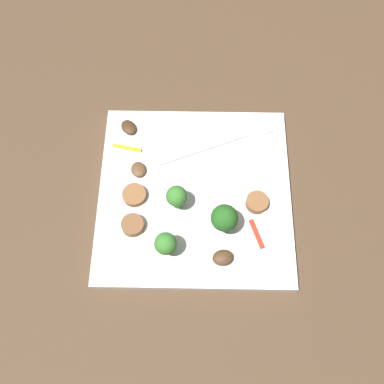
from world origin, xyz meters
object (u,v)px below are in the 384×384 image
(plate, at_px, (192,194))
(mushroom_0, at_px, (126,127))
(pepper_strip_1, at_px, (125,148))
(broccoli_floret_2, at_px, (221,218))
(pepper_strip_0, at_px, (254,234))
(broccoli_floret_0, at_px, (174,197))
(broccoli_floret_1, at_px, (163,244))
(sausage_slice_2, at_px, (132,195))
(mushroom_1, at_px, (220,258))
(sausage_slice_0, at_px, (130,225))
(sausage_slice_1, at_px, (254,202))
(mushroom_2, at_px, (136,169))
(fork, at_px, (223,142))

(plate, relative_size, mushroom_0, 9.77)
(pepper_strip_1, bearing_deg, broccoli_floret_2, -40.69)
(mushroom_0, height_order, pepper_strip_0, mushroom_0)
(broccoli_floret_0, relative_size, pepper_strip_0, 1.09)
(plate, xyz_separation_m, broccoli_floret_1, (-0.04, -0.09, 0.04))
(plate, xyz_separation_m, broccoli_floret_2, (0.04, -0.05, 0.04))
(sausage_slice_2, bearing_deg, mushroom_1, -35.67)
(sausage_slice_0, xyz_separation_m, sausage_slice_1, (0.17, 0.04, 0.00))
(broccoli_floret_2, bearing_deg, plate, 127.17)
(broccoli_floret_0, bearing_deg, mushroom_1, -50.74)
(mushroom_2, bearing_deg, broccoli_floret_1, -68.94)
(broccoli_floret_0, relative_size, sausage_slice_1, 1.48)
(broccoli_floret_1, xyz_separation_m, mushroom_0, (-0.06, 0.19, -0.03))
(sausage_slice_2, relative_size, pepper_strip_1, 0.77)
(plate, bearing_deg, mushroom_2, 158.43)
(mushroom_0, xyz_separation_m, pepper_strip_1, (0.00, -0.03, -0.00))
(fork, bearing_deg, mushroom_2, 179.71)
(fork, relative_size, broccoli_floret_1, 3.66)
(broccoli_floret_0, bearing_deg, pepper_strip_0, -20.95)
(sausage_slice_0, bearing_deg, broccoli_floret_1, -34.84)
(fork, relative_size, sausage_slice_0, 5.56)
(sausage_slice_1, relative_size, sausage_slice_2, 0.94)
(fork, distance_m, pepper_strip_1, 0.15)
(mushroom_0, height_order, mushroom_1, mushroom_1)
(pepper_strip_1, bearing_deg, broccoli_floret_0, -49.23)
(sausage_slice_1, bearing_deg, pepper_strip_0, -92.72)
(broccoli_floret_2, relative_size, mushroom_1, 1.94)
(mushroom_1, bearing_deg, mushroom_2, 132.96)
(broccoli_floret_0, xyz_separation_m, pepper_strip_1, (-0.08, 0.09, -0.03))
(broccoli_floret_1, distance_m, sausage_slice_0, 0.06)
(broccoli_floret_2, height_order, pepper_strip_0, broccoli_floret_2)
(sausage_slice_1, relative_size, mushroom_2, 1.24)
(broccoli_floret_2, relative_size, pepper_strip_0, 1.26)
(plate, relative_size, broccoli_floret_2, 5.09)
(fork, xyz_separation_m, broccoli_floret_2, (-0.01, -0.13, 0.03))
(mushroom_1, xyz_separation_m, pepper_strip_1, (-0.14, 0.16, -0.00))
(mushroom_0, bearing_deg, sausage_slice_2, -81.59)
(broccoli_floret_1, bearing_deg, mushroom_2, 111.06)
(plate, height_order, sausage_slice_0, sausage_slice_0)
(sausage_slice_2, xyz_separation_m, mushroom_0, (-0.02, 0.11, -0.00))
(fork, height_order, sausage_slice_0, sausage_slice_0)
(fork, bearing_deg, mushroom_1, -113.77)
(plate, distance_m, fork, 0.09)
(sausage_slice_2, bearing_deg, broccoli_floret_2, -19.21)
(fork, xyz_separation_m, mushroom_0, (-0.15, 0.02, 0.00))
(sausage_slice_2, height_order, pepper_strip_1, sausage_slice_2)
(fork, bearing_deg, sausage_slice_1, -88.69)
(sausage_slice_0, xyz_separation_m, mushroom_2, (0.00, 0.09, -0.00))
(mushroom_1, bearing_deg, plate, 111.60)
(sausage_slice_2, xyz_separation_m, pepper_strip_0, (0.17, -0.05, -0.00))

